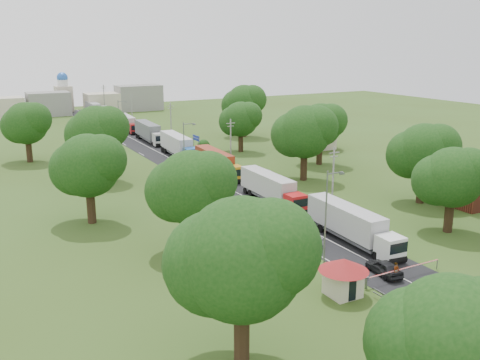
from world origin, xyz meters
TOP-DOWN VIEW (x-y plane):
  - ground at (0.00, 0.00)m, footprint 260.00×260.00m
  - road at (0.00, 20.00)m, footprint 8.00×200.00m
  - boom_barrier at (-1.36, -25.00)m, footprint 9.22×0.35m
  - guard_booth at (-7.20, -25.00)m, footprint 4.40×4.40m
  - guard_rail at (-5.00, -35.00)m, footprint 0.10×17.00m
  - info_sign at (5.20, 35.00)m, footprint 0.12×3.10m
  - pole_1 at (5.50, -7.00)m, footprint 1.60×0.24m
  - pole_2 at (5.50, 21.00)m, footprint 1.60×0.24m
  - pole_3 at (5.50, 49.00)m, footprint 1.60×0.24m
  - pole_4 at (5.50, 77.00)m, footprint 1.60×0.24m
  - pole_5 at (5.50, 105.00)m, footprint 1.60×0.24m
  - lamp_0 at (-5.35, -20.00)m, footprint 2.03×0.22m
  - lamp_1 at (-5.35, 15.00)m, footprint 2.03×0.22m
  - lamp_2 at (-5.35, 50.00)m, footprint 2.03×0.22m
  - tree_2 at (13.99, -17.86)m, footprint 8.00×8.00m
  - tree_3 at (19.99, -7.84)m, footprint 8.80×8.80m
  - tree_4 at (12.99, 10.17)m, footprint 9.60×9.60m
  - tree_5 at (21.99, 18.16)m, footprint 8.80×8.80m
  - tree_6 at (14.99, 35.14)m, footprint 8.00×8.00m
  - tree_7 at (23.99, 50.17)m, footprint 9.60×9.60m
  - tree_8 at (-14.01, -41.86)m, footprint 8.00×8.00m
  - tree_9 at (-20.01, -29.83)m, footprint 9.60×9.60m
  - tree_10 at (-15.01, -9.84)m, footprint 8.80×8.80m
  - tree_11 at (-22.01, 5.16)m, footprint 8.80×8.80m
  - tree_12 at (-16.01, 25.17)m, footprint 9.60×9.60m
  - tree_13 at (-24.01, 45.16)m, footprint 8.80×8.80m
  - house_brick at (26.00, -12.00)m, footprint 8.60×6.60m
  - house_cream at (30.00, 30.00)m, footprint 10.08×10.08m
  - distant_town at (0.68, 110.00)m, footprint 52.00×8.00m
  - church at (-4.00, 118.00)m, footprint 5.00×5.00m
  - truck_0 at (1.72, -15.27)m, footprint 2.89×14.31m
  - truck_1 at (1.88, 1.88)m, footprint 2.58×14.06m
  - truck_2 at (2.26, 19.83)m, footprint 2.97×14.29m
  - truck_3 at (1.82, 35.92)m, footprint 3.33×15.24m
  - truck_4 at (2.25, 54.22)m, footprint 3.10×14.95m
  - truck_5 at (2.34, 70.96)m, footprint 3.01×13.60m
  - truck_6 at (2.07, 87.20)m, footprint 2.67×14.31m
  - truck_7 at (1.93, 104.07)m, footprint 2.51×13.69m
  - car_lane_front at (-1.00, -23.50)m, footprint 2.19×4.45m
  - car_lane_mid at (-3.00, -13.00)m, footprint 1.97×4.89m
  - car_lane_rear at (-3.00, -10.65)m, footprint 2.50×5.74m
  - car_verge_near at (8.00, 13.71)m, footprint 2.78×5.49m
  - car_verge_far at (8.00, 28.99)m, footprint 2.48×5.03m
  - pedestrian_near at (-1.07, -25.13)m, footprint 0.69×0.48m
  - pedestrian_booth at (-6.50, -26.00)m, footprint 0.88×0.96m

SIDE VIEW (x-z plane):
  - ground at x=0.00m, z-range 0.00..0.00m
  - road at x=0.00m, z-range -0.02..0.02m
  - guard_rail at x=-5.00m, z-range -0.85..0.85m
  - car_lane_front at x=-1.00m, z-range 0.00..1.46m
  - car_verge_near at x=8.00m, z-range 0.00..1.49m
  - car_lane_mid at x=-3.00m, z-range 0.00..1.58m
  - pedestrian_booth at x=-6.50m, z-range 0.00..1.59m
  - car_lane_rear at x=-3.00m, z-range 0.00..1.64m
  - car_verge_far at x=8.00m, z-range 0.00..1.65m
  - boom_barrier at x=-1.36m, z-range 0.30..1.48m
  - pedestrian_near at x=-1.07m, z-range 0.00..1.84m
  - truck_5 at x=2.34m, z-range 0.11..3.87m
  - truck_7 at x=1.93m, z-range 0.12..3.91m
  - truck_1 at x=1.88m, z-range 0.12..4.01m
  - truck_2 at x=2.26m, z-range 0.12..4.07m
  - truck_0 at x=1.72m, z-range 0.12..4.08m
  - truck_6 at x=2.07m, z-range 0.12..4.08m
  - guard_booth at x=-7.20m, z-range 0.44..3.89m
  - truck_4 at x=2.25m, z-range 0.13..4.26m
  - truck_3 at x=1.82m, z-range 0.13..4.34m
  - house_brick at x=26.00m, z-range 0.05..5.25m
  - info_sign at x=5.20m, z-range 0.95..5.05m
  - distant_town at x=0.68m, z-range -0.51..7.49m
  - house_cream at x=30.00m, z-range 0.74..6.54m
  - pole_1 at x=5.50m, z-range 0.18..9.18m
  - pole_2 at x=5.50m, z-range 0.18..9.18m
  - pole_3 at x=5.50m, z-range 0.18..9.18m
  - pole_4 at x=5.50m, z-range 0.18..9.18m
  - pole_5 at x=5.50m, z-range 0.18..9.18m
  - church at x=-4.00m, z-range -0.76..11.54m
  - lamp_0 at x=-5.35m, z-range 0.55..10.55m
  - lamp_1 at x=-5.35m, z-range 0.55..10.55m
  - lamp_2 at x=-5.35m, z-range 0.55..10.55m
  - tree_2 at x=13.99m, z-range 1.55..11.65m
  - tree_6 at x=14.99m, z-range 1.55..11.65m
  - tree_8 at x=-14.01m, z-range 1.55..11.65m
  - tree_3 at x=19.99m, z-range 1.69..12.76m
  - tree_5 at x=21.99m, z-range 1.69..12.76m
  - tree_10 at x=-15.01m, z-range 1.69..12.76m
  - tree_11 at x=-22.01m, z-range 1.69..12.76m
  - tree_13 at x=-24.01m, z-range 1.69..12.76m
  - tree_4 at x=12.99m, z-range 1.83..13.88m
  - tree_7 at x=23.99m, z-range 1.83..13.88m
  - tree_9 at x=-20.01m, z-range 1.83..13.88m
  - tree_12 at x=-16.01m, z-range 1.83..13.88m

